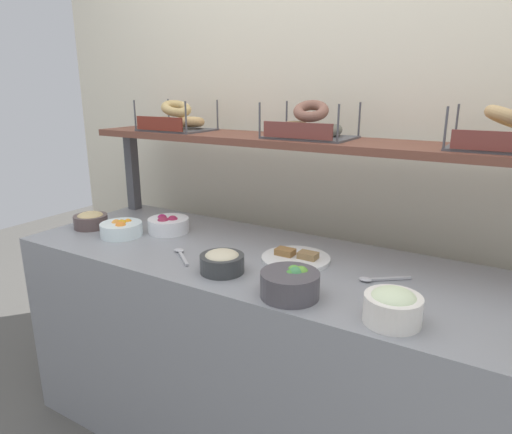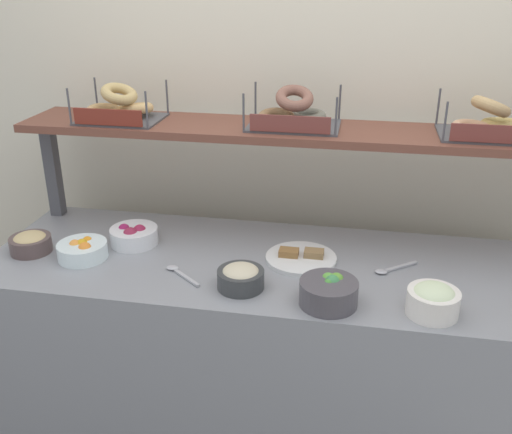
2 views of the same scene
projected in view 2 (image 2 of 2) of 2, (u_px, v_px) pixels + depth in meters
back_wall at (301, 129)px, 2.43m from camera, size 3.34×0.06×2.40m
deli_counter at (279, 360)px, 2.24m from camera, size 2.14×0.70×0.85m
shelf_riser_left at (53, 170)px, 2.41m from camera, size 0.05×0.05×0.40m
upper_shelf at (293, 131)px, 2.15m from camera, size 2.10×0.32×0.03m
bowl_beet_salad at (134, 235)px, 2.21m from camera, size 0.18×0.18×0.08m
bowl_veggie_mix at (329, 291)px, 1.81m from camera, size 0.18×0.18×0.09m
bowl_hummus at (30, 243)px, 2.14m from camera, size 0.15×0.15×0.08m
bowl_tuna_salad at (241, 277)px, 1.90m from camera, size 0.16×0.16×0.08m
bowl_scallion_spread at (433, 300)px, 1.75m from camera, size 0.16×0.16×0.10m
bowl_fruit_salad at (82, 250)px, 2.10m from camera, size 0.18×0.18×0.07m
serving_plate_white at (301, 258)px, 2.09m from camera, size 0.26×0.26×0.04m
serving_spoon_near_plate at (390, 269)px, 2.02m from camera, size 0.15×0.12×0.01m
serving_spoon_by_edge at (179, 272)px, 2.00m from camera, size 0.15×0.12×0.01m
bagel_basket_sesame at (120, 108)px, 2.22m from camera, size 0.31×0.26×0.14m
bagel_basket_poppy at (293, 114)px, 2.13m from camera, size 0.34×0.25×0.15m
bagel_basket_plain at (488, 124)px, 2.01m from camera, size 0.33×0.25×0.15m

